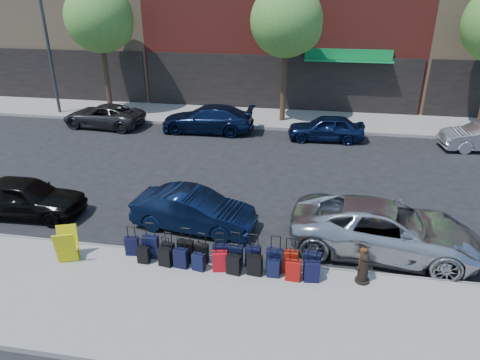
% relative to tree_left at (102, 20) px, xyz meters
% --- Properties ---
extents(ground, '(120.00, 120.00, 0.00)m').
position_rel_tree_left_xyz_m(ground, '(9.86, -9.50, -5.41)').
color(ground, black).
rests_on(ground, ground).
extents(sidewalk_near, '(60.00, 4.00, 0.15)m').
position_rel_tree_left_xyz_m(sidewalk_near, '(9.86, -16.00, -5.34)').
color(sidewalk_near, gray).
rests_on(sidewalk_near, ground).
extents(sidewalk_far, '(60.00, 4.00, 0.15)m').
position_rel_tree_left_xyz_m(sidewalk_far, '(9.86, 0.50, -5.34)').
color(sidewalk_far, gray).
rests_on(sidewalk_far, ground).
extents(curb_near, '(60.00, 0.08, 0.15)m').
position_rel_tree_left_xyz_m(curb_near, '(9.86, -13.98, -5.34)').
color(curb_near, gray).
rests_on(curb_near, ground).
extents(curb_far, '(60.00, 0.08, 0.15)m').
position_rel_tree_left_xyz_m(curb_far, '(9.86, -1.52, -5.34)').
color(curb_far, gray).
rests_on(curb_far, ground).
extents(tree_left, '(3.80, 3.80, 7.27)m').
position_rel_tree_left_xyz_m(tree_left, '(0.00, 0.00, 0.00)').
color(tree_left, black).
rests_on(tree_left, sidewalk_far).
extents(tree_center, '(3.80, 3.80, 7.27)m').
position_rel_tree_left_xyz_m(tree_center, '(10.50, 0.00, 0.00)').
color(tree_center, black).
rests_on(tree_center, sidewalk_far).
extents(streetlight, '(2.59, 0.18, 8.00)m').
position_rel_tree_left_xyz_m(streetlight, '(-2.94, -0.70, -0.75)').
color(streetlight, '#333338').
rests_on(streetlight, sidewalk_far).
extents(suitcase_front_0, '(0.39, 0.25, 0.89)m').
position_rel_tree_left_xyz_m(suitcase_front_0, '(7.31, -14.27, -4.98)').
color(suitcase_front_0, black).
rests_on(suitcase_front_0, sidewalk_near).
extents(suitcase_front_1, '(0.45, 0.26, 1.06)m').
position_rel_tree_left_xyz_m(suitcase_front_1, '(7.88, -14.29, -4.93)').
color(suitcase_front_1, black).
rests_on(suitcase_front_1, sidewalk_near).
extents(suitcase_front_2, '(0.38, 0.25, 0.85)m').
position_rel_tree_left_xyz_m(suitcase_front_2, '(8.40, -14.34, -4.99)').
color(suitcase_front_2, black).
rests_on(suitcase_front_2, sidewalk_near).
extents(suitcase_front_3, '(0.43, 0.25, 1.02)m').
position_rel_tree_left_xyz_m(suitcase_front_3, '(8.91, -14.32, -4.94)').
color(suitcase_front_3, black).
rests_on(suitcase_front_3, sidewalk_near).
extents(suitcase_front_4, '(0.40, 0.26, 0.89)m').
position_rel_tree_left_xyz_m(suitcase_front_4, '(9.35, -14.28, -4.98)').
color(suitcase_front_4, black).
rests_on(suitcase_front_4, sidewalk_near).
extents(suitcase_front_5, '(0.41, 0.26, 0.94)m').
position_rel_tree_left_xyz_m(suitcase_front_5, '(9.87, -14.27, -4.97)').
color(suitcase_front_5, black).
rests_on(suitcase_front_5, sidewalk_near).
extents(suitcase_front_6, '(0.44, 0.25, 1.03)m').
position_rel_tree_left_xyz_m(suitcase_front_6, '(10.29, -14.31, -4.94)').
color(suitcase_front_6, black).
rests_on(suitcase_front_6, sidewalk_near).
extents(suitcase_front_7, '(0.43, 0.26, 0.98)m').
position_rel_tree_left_xyz_m(suitcase_front_7, '(10.78, -14.25, -4.95)').
color(suitcase_front_7, black).
rests_on(suitcase_front_7, sidewalk_near).
extents(suitcase_front_8, '(0.45, 0.27, 1.05)m').
position_rel_tree_left_xyz_m(suitcase_front_8, '(11.38, -14.34, -4.93)').
color(suitcase_front_8, black).
rests_on(suitcase_front_8, sidewalk_near).
extents(suitcase_front_9, '(0.42, 0.25, 1.00)m').
position_rel_tree_left_xyz_m(suitcase_front_9, '(11.78, -14.29, -4.95)').
color(suitcase_front_9, maroon).
rests_on(suitcase_front_9, sidewalk_near).
extents(suitcase_front_10, '(0.46, 0.29, 1.04)m').
position_rel_tree_left_xyz_m(suitcase_front_10, '(12.37, -14.30, -4.93)').
color(suitcase_front_10, black).
rests_on(suitcase_front_10, sidewalk_near).
extents(suitcase_back_1, '(0.33, 0.20, 0.77)m').
position_rel_tree_left_xyz_m(suitcase_back_1, '(7.78, -14.60, -5.02)').
color(suitcase_back_1, black).
rests_on(suitcase_back_1, sidewalk_near).
extents(suitcase_back_2, '(0.39, 0.26, 0.87)m').
position_rel_tree_left_xyz_m(suitcase_back_2, '(8.42, -14.62, -4.99)').
color(suitcase_back_2, black).
rests_on(suitcase_back_2, sidewalk_near).
extents(suitcase_back_3, '(0.40, 0.26, 0.90)m').
position_rel_tree_left_xyz_m(suitcase_back_3, '(8.85, -14.61, -4.98)').
color(suitcase_back_3, black).
rests_on(suitcase_back_3, sidewalk_near).
extents(suitcase_back_4, '(0.36, 0.25, 0.80)m').
position_rel_tree_left_xyz_m(suitcase_back_4, '(9.36, -14.66, -5.01)').
color(suitcase_back_4, black).
rests_on(suitcase_back_4, sidewalk_near).
extents(suitcase_back_5, '(0.43, 0.30, 0.93)m').
position_rel_tree_left_xyz_m(suitcase_back_5, '(9.93, -14.58, -4.97)').
color(suitcase_back_5, '#AD0B14').
rests_on(suitcase_back_5, sidewalk_near).
extents(suitcase_back_6, '(0.40, 0.28, 0.88)m').
position_rel_tree_left_xyz_m(suitcase_back_6, '(10.32, -14.65, -4.99)').
color(suitcase_back_6, black).
rests_on(suitcase_back_6, sidewalk_near).
extents(suitcase_back_7, '(0.41, 0.27, 0.91)m').
position_rel_tree_left_xyz_m(suitcase_back_7, '(10.88, -14.59, -4.98)').
color(suitcase_back_7, black).
rests_on(suitcase_back_7, sidewalk_near).
extents(suitcase_back_8, '(0.33, 0.19, 0.79)m').
position_rel_tree_left_xyz_m(suitcase_back_8, '(11.37, -14.59, -5.01)').
color(suitcase_back_8, black).
rests_on(suitcase_back_8, sidewalk_near).
extents(suitcase_back_9, '(0.39, 0.24, 0.92)m').
position_rel_tree_left_xyz_m(suitcase_back_9, '(11.89, -14.64, -4.98)').
color(suitcase_back_9, '#A30E0A').
rests_on(suitcase_back_9, sidewalk_near).
extents(suitcase_back_10, '(0.41, 0.27, 0.93)m').
position_rel_tree_left_xyz_m(suitcase_back_10, '(12.36, -14.61, -4.97)').
color(suitcase_back_10, black).
rests_on(suitcase_back_10, sidewalk_near).
extents(fire_hydrant, '(0.43, 0.38, 0.84)m').
position_rel_tree_left_xyz_m(fire_hydrant, '(13.67, -14.41, -4.88)').
color(fire_hydrant, black).
rests_on(fire_hydrant, sidewalk_near).
extents(bollard, '(0.17, 0.17, 0.92)m').
position_rel_tree_left_xyz_m(bollard, '(13.62, -14.33, -4.79)').
color(bollard, '#38190C').
rests_on(bollard, sidewalk_near).
extents(display_rack, '(0.72, 0.75, 0.98)m').
position_rel_tree_left_xyz_m(display_rack, '(5.67, -14.86, -4.78)').
color(display_rack, '#CFC90B').
rests_on(display_rack, sidewalk_near).
extents(car_near_0, '(4.03, 1.77, 1.35)m').
position_rel_tree_left_xyz_m(car_near_0, '(2.75, -12.46, -4.74)').
color(car_near_0, black).
rests_on(car_near_0, ground).
extents(car_near_1, '(4.06, 1.85, 1.29)m').
position_rel_tree_left_xyz_m(car_near_1, '(8.58, -12.32, -4.77)').
color(car_near_1, '#0C1938').
rests_on(car_near_1, ground).
extents(car_near_2, '(5.60, 2.99, 1.50)m').
position_rel_tree_left_xyz_m(car_near_2, '(14.39, -12.61, -4.66)').
color(car_near_2, silver).
rests_on(car_near_2, ground).
extents(car_far_0, '(4.63, 2.42, 1.24)m').
position_rel_tree_left_xyz_m(car_far_0, '(0.67, -2.53, -4.79)').
color(car_far_0, '#313134').
rests_on(car_far_0, ground).
extents(car_far_1, '(4.95, 2.10, 1.42)m').
position_rel_tree_left_xyz_m(car_far_1, '(6.59, -2.43, -4.70)').
color(car_far_1, '#0B1533').
rests_on(car_far_1, ground).
extents(car_far_2, '(3.85, 1.70, 1.29)m').
position_rel_tree_left_xyz_m(car_far_2, '(12.79, -2.73, -4.77)').
color(car_far_2, '#0D183B').
rests_on(car_far_2, ground).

